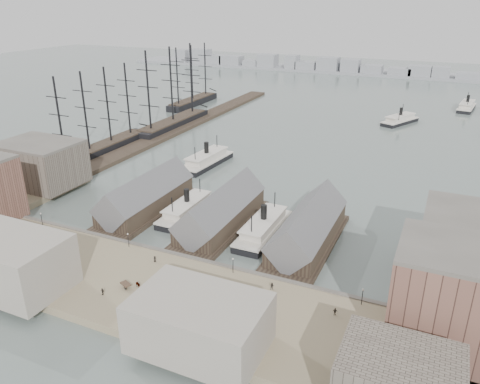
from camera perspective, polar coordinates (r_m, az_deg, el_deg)
The scene contains 38 objects.
ground at distance 124.27m, azimuth -5.78°, elevation -7.41°, with size 900.00×900.00×0.00m, color #576560.
quay at distance 109.67m, azimuth -11.10°, elevation -11.63°, with size 180.00×30.00×2.00m, color #837558.
seawall at distance 119.87m, azimuth -7.04°, elevation -8.05°, with size 180.00×1.20×2.30m, color #59544C.
west_wharf at distance 236.62m, azimuth -8.08°, elevation 7.40°, with size 10.00×220.00×1.60m, color #2D231C.
ferry_shed_west at distance 147.84m, azimuth -11.35°, elevation -0.67°, with size 14.00×42.00×12.60m.
ferry_shed_center at distance 135.25m, azimuth -2.30°, elevation -2.48°, with size 14.00×42.00×12.60m.
ferry_shed_east at distance 126.80m, azimuth 8.30°, elevation -4.51°, with size 14.00×42.00×12.60m.
warehouse_west_back at distance 175.31m, azimuth -23.11°, elevation 3.17°, with size 26.00×20.00×14.00m, color #60564C.
street_bldg_center at distance 88.99m, azimuth -4.97°, elevation -15.61°, with size 24.00×16.00×10.00m, color gray.
street_bldg_west at distance 117.74m, azimuth -26.96°, elevation -7.36°, with size 30.00×16.00×12.00m, color gray.
lamp_post_far_w at distance 143.74m, azimuth -23.07°, elevation -2.79°, with size 0.44×0.44×3.92m.
lamp_post_near_w at distance 124.62m, azimuth -13.50°, elevation -5.41°, with size 0.44×0.44×3.92m.
lamp_post_near_e at distance 110.44m, azimuth -0.86°, elevation -8.60°, with size 0.44×0.44×3.92m.
lamp_post_far_e at distance 103.27m, azimuth 14.72°, elevation -11.89°, with size 0.44×0.44×3.92m.
far_shore at distance 434.24m, azimuth 17.09°, elevation 13.97°, with size 500.00×40.00×15.72m.
ferry_docked_west at distance 144.17m, azimuth -6.44°, elevation -2.05°, with size 7.69×25.62×9.15m.
ferry_docked_east at distance 131.91m, azimuth 2.88°, elevation -4.32°, with size 8.09×26.96×9.63m.
ferry_open_near at distance 186.87m, azimuth -4.07°, elevation 3.96°, with size 10.59×28.89×10.12m.
ferry_open_mid at distance 264.98m, azimuth 18.92°, elevation 8.34°, with size 17.61×26.23×9.07m.
ferry_open_far at distance 313.44m, azimuth 25.90°, elevation 9.38°, with size 11.05×27.08×9.40m.
sailing_ship_near at distance 209.77m, azimuth -16.57°, elevation 5.22°, with size 8.65×59.58×35.56m.
sailing_ship_mid at distance 244.63m, azimuth -8.13°, elevation 8.41°, with size 9.79×56.57×40.25m.
sailing_ship_far at distance 298.57m, azimuth -5.76°, elevation 11.03°, with size 8.73×48.53×35.91m.
tram at distance 96.96m, azimuth 19.29°, elevation -15.56°, with size 3.50×11.28×3.96m.
horse_cart_left at distance 134.20m, azimuth -22.77°, elevation -5.47°, with size 4.69×3.34×1.52m.
horse_cart_center at distance 108.75m, azimuth -12.82°, elevation -10.96°, with size 4.92×3.06×1.62m.
horse_cart_right at distance 97.12m, azimuth -0.40°, elevation -14.87°, with size 4.84×3.50×1.70m.
pedestrian_0 at distance 142.61m, azimuth -25.33°, elevation -4.21°, with size 0.63×0.46×1.72m, color black.
pedestrian_1 at distance 132.84m, azimuth -24.92°, elevation -6.10°, with size 0.83×0.65×1.70m, color black.
pedestrian_2 at distance 132.11m, azimuth -19.61°, elevation -5.42°, with size 1.01×0.58×1.56m, color black.
pedestrian_3 at distance 108.24m, azimuth -16.42°, elevation -11.55°, with size 0.96×0.40×1.64m, color black.
pedestrian_4 at distance 117.50m, azimuth -10.35°, elevation -8.03°, with size 0.76×0.50×1.56m, color black.
pedestrian_5 at distance 111.18m, azimuth -9.94°, elevation -9.92°, with size 0.57×0.42×1.58m, color black.
pedestrian_6 at distance 105.78m, azimuth 3.95°, elevation -11.39°, with size 0.85×0.66×1.74m, color black.
pedestrian_7 at distance 93.21m, azimuth 0.49°, elevation -16.70°, with size 1.14×0.66×1.77m, color black.
pedestrian_8 at distance 100.13m, azimuth 11.52°, elevation -14.10°, with size 0.98×0.41×1.67m, color black.
pedestrian_9 at distance 90.71m, azimuth 13.81°, elevation -18.83°, with size 0.83×0.54×1.71m, color black.
pedestrian_10 at distance 99.05m, azimuth -9.55°, elevation -14.37°, with size 0.85×0.55×1.73m, color black.
Camera 1 is at (55.54, -92.33, 61.92)m, focal length 35.00 mm.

